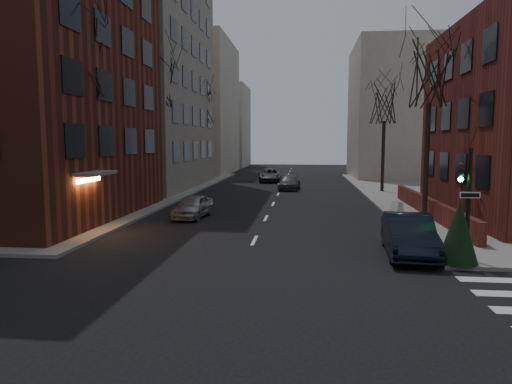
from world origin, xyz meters
The scene contains 20 objects.
ground centered at (0.00, 0.00, 0.00)m, with size 160.00×160.00×0.00m, color black.
building_left_tan centered at (-17.00, 34.00, 14.00)m, with size 18.00×18.00×28.00m, color gray.
low_wall_right centered at (9.30, 19.00, 0.65)m, with size 0.35×16.00×1.00m, color maroon.
building_distant_la centered at (-15.00, 55.00, 9.00)m, with size 14.00×16.00×18.00m, color beige.
building_distant_ra centered at (15.00, 50.00, 8.00)m, with size 14.00×14.00×16.00m, color beige.
building_distant_lb centered at (-13.00, 72.00, 7.00)m, with size 10.00×12.00×14.00m, color beige.
traffic_signal centered at (7.94, 8.99, 1.91)m, with size 0.76×0.44×4.00m.
tree_left_a centered at (-8.80, 14.00, 8.47)m, with size 4.18×4.18×10.26m.
tree_left_b centered at (-8.80, 26.00, 8.91)m, with size 4.40×4.40×10.80m.
tree_left_c centered at (-8.80, 40.00, 8.03)m, with size 3.96×3.96×9.72m.
tree_right_a centered at (8.80, 18.00, 8.03)m, with size 3.96×3.96×9.72m.
tree_right_b centered at (8.80, 32.00, 7.59)m, with size 3.74×3.74×9.18m.
streetlamp_near centered at (-8.20, 22.00, 4.24)m, with size 0.36×0.36×6.28m.
streetlamp_far centered at (-8.20, 42.00, 4.24)m, with size 0.36×0.36×6.28m.
parked_sedan centered at (6.20, 10.00, 0.79)m, with size 1.68×4.82×1.59m, color black.
car_lane_silver centered at (-4.20, 17.67, 0.66)m, with size 1.57×3.90×1.33m, color #A4A4A9.
car_lane_gray centered at (0.80, 33.89, 0.64)m, with size 1.79×4.41×1.28m, color #3D3C41.
car_lane_far centered at (-1.62, 41.79, 0.71)m, with size 2.36×5.12×1.42m, color #44444A.
sandwich_board centered at (7.30, 17.79, 0.63)m, with size 0.42×0.59×0.95m, color white.
evergreen_shrub centered at (7.56, 8.50, 1.27)m, with size 1.34×1.34×2.24m, color black.
Camera 1 is at (2.19, -7.78, 4.38)m, focal length 32.00 mm.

